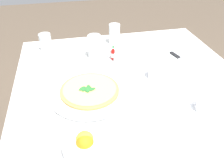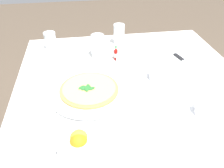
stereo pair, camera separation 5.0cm
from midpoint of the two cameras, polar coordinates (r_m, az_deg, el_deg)
The scene contains 14 objects.
dining_table at distance 1.17m, azimuth 6.19°, elevation -4.75°, with size 1.11×1.11×0.73m.
pizza_plate at distance 1.01m, azimuth -4.30°, elevation -1.87°, with size 0.36×0.36×0.02m.
pizza at distance 1.00m, azimuth -4.35°, elevation -1.24°, with size 0.26×0.26×0.02m.
coffee_cup_left_edge at distance 0.97m, azimuth 23.64°, elevation -5.95°, with size 0.13×0.13×0.06m.
coffee_cup_center_back at distance 1.11m, azimuth 12.70°, elevation 2.34°, with size 0.13×0.13×0.07m.
water_glass_back_corner at distance 1.27m, azimuth -2.45°, elevation 9.26°, with size 0.07×0.07×0.13m.
water_glass_near_left at distance 1.43m, azimuth 2.79°, elevation 12.19°, with size 0.07×0.07×0.12m.
water_glass_far_right at distance 1.40m, azimuth -14.17°, elevation 10.21°, with size 0.07×0.07×0.10m.
napkin_folded at distance 1.28m, azimuth 18.65°, elevation 4.88°, with size 0.24×0.16×0.02m.
dinner_knife at distance 1.27m, azimuth 18.85°, elevation 5.36°, with size 0.19×0.07×0.01m.
citrus_bowl at distance 0.78m, azimuth -6.42°, elevation -14.65°, with size 0.15×0.15×0.07m.
hot_sauce_bottle at distance 1.25m, azimuth 2.14°, elevation 7.52°, with size 0.02×0.02×0.08m.
salt_shaker at distance 1.23m, azimuth 2.83°, elevation 6.57°, with size 0.03×0.03×0.06m.
pepper_shaker at distance 1.28m, azimuth 1.46°, elevation 7.73°, with size 0.03×0.03×0.06m.
Camera 2 is at (0.86, -0.23, 1.36)m, focal length 36.43 mm.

